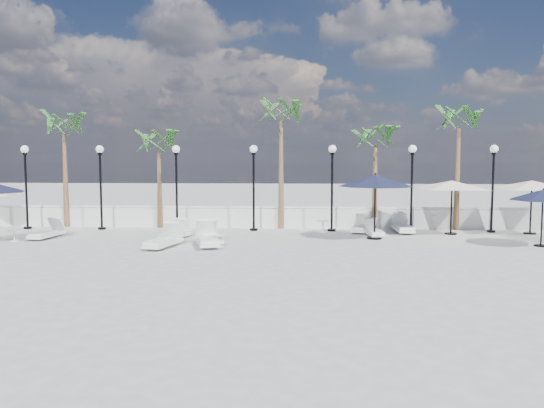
# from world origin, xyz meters

# --- Properties ---
(ground) EXTENTS (100.00, 100.00, 0.00)m
(ground) POSITION_xyz_m (0.00, 0.00, 0.00)
(ground) COLOR gray
(ground) RESTS_ON ground
(balustrade) EXTENTS (26.00, 0.30, 1.01)m
(balustrade) POSITION_xyz_m (0.00, 7.50, 0.47)
(balustrade) COLOR silver
(balustrade) RESTS_ON ground
(lamppost_0) EXTENTS (0.36, 0.36, 3.84)m
(lamppost_0) POSITION_xyz_m (-10.50, 6.50, 2.49)
(lamppost_0) COLOR black
(lamppost_0) RESTS_ON ground
(lamppost_1) EXTENTS (0.36, 0.36, 3.84)m
(lamppost_1) POSITION_xyz_m (-7.00, 6.50, 2.49)
(lamppost_1) COLOR black
(lamppost_1) RESTS_ON ground
(lamppost_2) EXTENTS (0.36, 0.36, 3.84)m
(lamppost_2) POSITION_xyz_m (-3.50, 6.50, 2.49)
(lamppost_2) COLOR black
(lamppost_2) RESTS_ON ground
(lamppost_3) EXTENTS (0.36, 0.36, 3.84)m
(lamppost_3) POSITION_xyz_m (0.00, 6.50, 2.49)
(lamppost_3) COLOR black
(lamppost_3) RESTS_ON ground
(lamppost_4) EXTENTS (0.36, 0.36, 3.84)m
(lamppost_4) POSITION_xyz_m (3.50, 6.50, 2.49)
(lamppost_4) COLOR black
(lamppost_4) RESTS_ON ground
(lamppost_5) EXTENTS (0.36, 0.36, 3.84)m
(lamppost_5) POSITION_xyz_m (7.00, 6.50, 2.49)
(lamppost_5) COLOR black
(lamppost_5) RESTS_ON ground
(lamppost_6) EXTENTS (0.36, 0.36, 3.84)m
(lamppost_6) POSITION_xyz_m (10.50, 6.50, 2.49)
(lamppost_6) COLOR black
(lamppost_6) RESTS_ON ground
(palm_0) EXTENTS (2.60, 2.60, 5.50)m
(palm_0) POSITION_xyz_m (-9.00, 7.30, 4.53)
(palm_0) COLOR brown
(palm_0) RESTS_ON ground
(palm_1) EXTENTS (2.60, 2.60, 4.70)m
(palm_1) POSITION_xyz_m (-4.50, 7.30, 3.75)
(palm_1) COLOR brown
(palm_1) RESTS_ON ground
(palm_2) EXTENTS (2.60, 2.60, 6.10)m
(palm_2) POSITION_xyz_m (1.20, 7.30, 5.12)
(palm_2) COLOR brown
(palm_2) RESTS_ON ground
(palm_3) EXTENTS (2.60, 2.60, 4.90)m
(palm_3) POSITION_xyz_m (5.50, 7.30, 3.95)
(palm_3) COLOR brown
(palm_3) RESTS_ON ground
(palm_4) EXTENTS (2.60, 2.60, 5.70)m
(palm_4) POSITION_xyz_m (9.20, 7.30, 4.73)
(palm_4) COLOR brown
(palm_4) RESTS_ON ground
(lounger_0) EXTENTS (0.79, 1.95, 0.71)m
(lounger_0) POSITION_xyz_m (-8.20, 3.68, 0.24)
(lounger_0) COLOR white
(lounger_0) RESTS_ON ground
(lounger_1) EXTENTS (1.00, 1.99, 0.71)m
(lounger_1) POSITION_xyz_m (-2.91, 3.64, 0.24)
(lounger_1) COLOR white
(lounger_1) RESTS_ON ground
(lounger_2) EXTENTS (1.28, 2.28, 0.82)m
(lounger_2) POSITION_xyz_m (-1.35, 2.19, 0.27)
(lounger_2) COLOR white
(lounger_2) RESTS_ON ground
(lounger_3) EXTENTS (1.22, 2.10, 0.75)m
(lounger_3) POSITION_xyz_m (-1.31, 2.93, 0.25)
(lounger_3) COLOR white
(lounger_3) RESTS_ON ground
(lounger_4) EXTENTS (1.11, 2.16, 0.77)m
(lounger_4) POSITION_xyz_m (-2.87, 1.78, 0.26)
(lounger_4) COLOR white
(lounger_4) RESTS_ON ground
(lounger_5) EXTENTS (0.73, 1.75, 0.64)m
(lounger_5) POSITION_xyz_m (5.16, 5.02, 0.21)
(lounger_5) COLOR white
(lounger_5) RESTS_ON ground
(lounger_6) EXTENTS (1.05, 1.93, 0.69)m
(lounger_6) POSITION_xyz_m (4.74, 6.22, 0.23)
(lounger_6) COLOR white
(lounger_6) RESTS_ON ground
(lounger_8) EXTENTS (0.70, 2.06, 0.77)m
(lounger_8) POSITION_xyz_m (6.60, 6.21, 0.26)
(lounger_8) COLOR white
(lounger_8) RESTS_ON ground
(side_table_0) EXTENTS (0.46, 0.46, 0.44)m
(side_table_0) POSITION_xyz_m (-9.17, 2.95, 0.27)
(side_table_0) COLOR white
(side_table_0) RESTS_ON ground
(side_table_1) EXTENTS (0.45, 0.45, 0.43)m
(side_table_1) POSITION_xyz_m (-0.89, 2.07, 0.26)
(side_table_1) COLOR white
(side_table_1) RESTS_ON ground
(side_table_2) EXTENTS (0.52, 0.52, 0.50)m
(side_table_2) POSITION_xyz_m (3.11, 6.20, 0.30)
(side_table_2) COLOR white
(side_table_2) RESTS_ON ground
(parasol_navy_mid) EXTENTS (2.99, 2.99, 2.68)m
(parasol_navy_mid) POSITION_xyz_m (5.10, 4.32, 2.35)
(parasol_navy_mid) COLOR black
(parasol_navy_mid) RESTS_ON ground
(parasol_navy_right) EXTENTS (2.41, 2.41, 2.16)m
(parasol_navy_right) POSITION_xyz_m (11.02, 2.82, 1.90)
(parasol_navy_right) COLOR black
(parasol_navy_right) RESTS_ON ground
(parasol_cream_sq_a) EXTENTS (5.04, 5.04, 2.48)m
(parasol_cream_sq_a) POSITION_xyz_m (8.55, 5.80, 2.29)
(parasol_cream_sq_a) COLOR black
(parasol_cream_sq_a) RESTS_ON ground
(parasol_cream_sq_b) EXTENTS (4.94, 4.94, 2.47)m
(parasol_cream_sq_b) POSITION_xyz_m (12.00, 6.10, 2.29)
(parasol_cream_sq_b) COLOR black
(parasol_cream_sq_b) RESTS_ON ground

